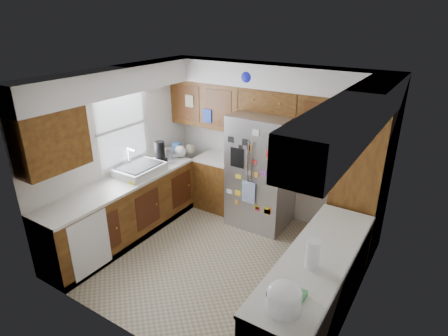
{
  "coord_description": "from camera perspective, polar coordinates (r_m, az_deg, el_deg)",
  "views": [
    {
      "loc": [
        2.37,
        -3.61,
        3.19
      ],
      "look_at": [
        -0.15,
        0.35,
        1.22
      ],
      "focal_mm": 30.0,
      "sensor_mm": 36.0,
      "label": 1
    }
  ],
  "objects": [
    {
      "name": "floor",
      "position": [
        5.37,
        -0.71,
        -13.7
      ],
      "size": [
        3.6,
        3.6,
        0.0
      ],
      "primitive_type": "plane",
      "color": "tan",
      "rests_on": "ground"
    },
    {
      "name": "rice_cooker",
      "position": [
        3.25,
        9.15,
        -18.86
      ],
      "size": [
        0.3,
        0.28,
        0.25
      ],
      "color": "white",
      "rests_on": "right_counter_run"
    },
    {
      "name": "right_counter_run",
      "position": [
        4.27,
        13.5,
        -18.44
      ],
      "size": [
        0.63,
        2.25,
        0.92
      ],
      "color": "#3F1D0C",
      "rests_on": "ground"
    },
    {
      "name": "fridge",
      "position": [
        5.83,
        5.71,
        -0.47
      ],
      "size": [
        0.9,
        0.79,
        1.8
      ],
      "color": "#97979C",
      "rests_on": "ground"
    },
    {
      "name": "bridge_cabinet",
      "position": [
        5.7,
        7.19,
        10.28
      ],
      "size": [
        0.96,
        0.34,
        0.35
      ],
      "primitive_type": "cube",
      "color": "#3F1D0C",
      "rests_on": "fridge"
    },
    {
      "name": "left_counter_run",
      "position": [
        5.89,
        -11.79,
        -5.69
      ],
      "size": [
        1.36,
        3.2,
        0.92
      ],
      "color": "#3F1D0C",
      "rests_on": "ground"
    },
    {
      "name": "sink_assembly",
      "position": [
        5.79,
        -12.75,
        -0.18
      ],
      "size": [
        0.52,
        0.71,
        0.37
      ],
      "color": "silver",
      "rests_on": "left_counter_run"
    },
    {
      "name": "room_shell",
      "position": [
        4.88,
        0.49,
        6.47
      ],
      "size": [
        3.64,
        3.24,
        2.52
      ],
      "color": "silver",
      "rests_on": "ground"
    },
    {
      "name": "left_counter_clutter",
      "position": [
        6.22,
        -8.15,
        2.42
      ],
      "size": [
        0.36,
        0.84,
        0.38
      ],
      "color": "black",
      "rests_on": "left_counter_run"
    },
    {
      "name": "paper_towel",
      "position": [
        3.73,
        13.37,
        -12.65
      ],
      "size": [
        0.13,
        0.13,
        0.3
      ],
      "primitive_type": "cylinder",
      "color": "white",
      "rests_on": "right_counter_run"
    },
    {
      "name": "pantry",
      "position": [
        5.28,
        20.16,
        -2.35
      ],
      "size": [
        0.6,
        0.9,
        2.15
      ],
      "primitive_type": "cube",
      "color": "#3F1D0C",
      "rests_on": "ground"
    },
    {
      "name": "fridge_top_items",
      "position": [
        5.65,
        5.88,
        13.47
      ],
      "size": [
        0.81,
        0.36,
        0.31
      ],
      "color": "#0F14AC",
      "rests_on": "bridge_cabinet"
    }
  ]
}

